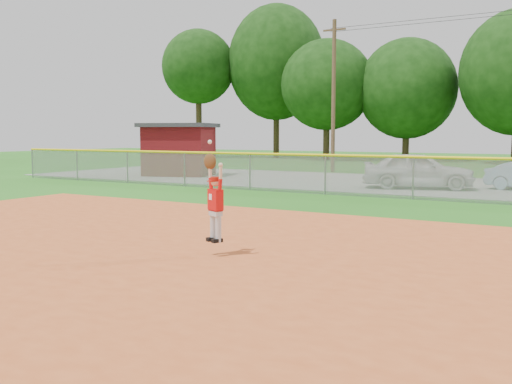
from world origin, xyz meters
TOP-DOWN VIEW (x-y plane):
  - ground at (0.00, 0.00)m, footprint 120.00×120.00m
  - clay_infield at (0.00, -3.00)m, footprint 24.00×16.00m
  - parking_strip at (0.00, 16.00)m, footprint 44.00×10.00m
  - car_white_a at (-0.83, 13.92)m, footprint 4.83×2.95m
  - utility_shed at (-14.10, 14.91)m, footprint 4.51×3.94m
  - outfield_fence at (0.00, 10.00)m, footprint 40.06×0.10m
  - power_lines at (1.00, 22.00)m, footprint 19.40×0.24m
  - ballplayer at (-0.73, -1.28)m, footprint 0.53×0.36m

SIDE VIEW (x-z plane):
  - ground at x=0.00m, z-range 0.00..0.00m
  - parking_strip at x=0.00m, z-range 0.00..0.03m
  - clay_infield at x=0.00m, z-range 0.00..0.04m
  - car_white_a at x=-0.83m, z-range 0.03..1.57m
  - outfield_fence at x=0.00m, z-range 0.11..1.66m
  - ballplayer at x=-0.73m, z-range 0.17..2.06m
  - utility_shed at x=-14.10m, z-range 0.03..2.90m
  - power_lines at x=1.00m, z-range 0.18..9.18m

